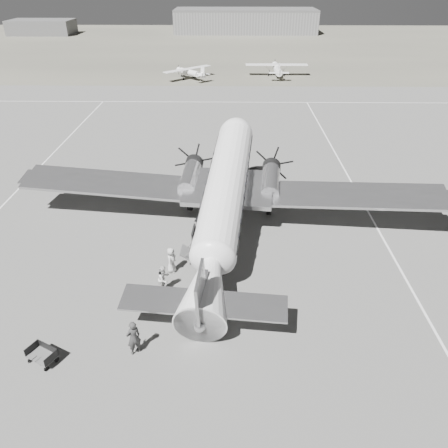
{
  "coord_description": "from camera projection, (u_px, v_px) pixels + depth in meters",
  "views": [
    {
      "loc": [
        0.84,
        -24.25,
        16.97
      ],
      "look_at": [
        0.45,
        0.89,
        2.2
      ],
      "focal_mm": 35.0,
      "sensor_mm": 36.0,
      "label": 1
    }
  ],
  "objects": [
    {
      "name": "hangar_main",
      "position": [
        245.0,
        21.0,
        131.23
      ],
      "size": [
        42.0,
        14.0,
        6.6
      ],
      "color": "slate",
      "rests_on": "ground"
    },
    {
      "name": "passenger",
      "position": [
        171.0,
        260.0,
        27.83
      ],
      "size": [
        0.71,
        0.95,
        1.78
      ],
      "primitive_type": "imported",
      "rotation": [
        0.0,
        0.0,
        1.39
      ],
      "color": "#AAAAA8",
      "rests_on": "ground"
    },
    {
      "name": "dc3_airliner",
      "position": [
        224.0,
        199.0,
        30.44
      ],
      "size": [
        34.43,
        25.59,
        6.16
      ],
      "primitive_type": null,
      "rotation": [
        0.0,
        0.0,
        -0.1
      ],
      "color": "#B8B8BA",
      "rests_on": "ground"
    },
    {
      "name": "taxi_line_horizon",
      "position": [
        225.0,
        102.0,
        64.0
      ],
      "size": [
        90.0,
        0.15,
        0.01
      ],
      "primitive_type": "cube",
      "color": "silver",
      "rests_on": "ground"
    },
    {
      "name": "baggage_cart_far",
      "position": [
        42.0,
        356.0,
        21.58
      ],
      "size": [
        1.8,
        1.61,
        0.84
      ],
      "primitive_type": null,
      "rotation": [
        0.0,
        0.0,
        -0.48
      ],
      "color": "#4F4F4F",
      "rests_on": "ground"
    },
    {
      "name": "shed_secondary",
      "position": [
        42.0,
        27.0,
        128.38
      ],
      "size": [
        18.0,
        10.0,
        4.0
      ],
      "primitive_type": "cube",
      "color": "#4F4F4F",
      "rests_on": "ground"
    },
    {
      "name": "light_plane_right",
      "position": [
        277.0,
        70.0,
        78.62
      ],
      "size": [
        11.31,
        9.19,
        2.34
      ],
      "primitive_type": null,
      "rotation": [
        0.0,
        0.0,
        0.01
      ],
      "color": "white",
      "rests_on": "ground"
    },
    {
      "name": "taxi_line_right",
      "position": [
        395.0,
        260.0,
        29.35
      ],
      "size": [
        0.15,
        80.0,
        0.01
      ],
      "primitive_type": "cube",
      "color": "silver",
      "rests_on": "ground"
    },
    {
      "name": "taxi_line_left",
      "position": [
        16.0,
        191.0,
        38.38
      ],
      "size": [
        0.15,
        60.0,
        0.01
      ],
      "primitive_type": "cube",
      "color": "silver",
      "rests_on": "ground"
    },
    {
      "name": "ramp_agent",
      "position": [
        164.0,
        279.0,
        26.09
      ],
      "size": [
        1.05,
        1.12,
        1.84
      ],
      "primitive_type": "imported",
      "rotation": [
        0.0,
        0.0,
        1.05
      ],
      "color": "silver",
      "rests_on": "ground"
    },
    {
      "name": "grass_infield",
      "position": [
        228.0,
        45.0,
        111.42
      ],
      "size": [
        260.0,
        90.0,
        0.01
      ],
      "primitive_type": "cube",
      "color": "#666456",
      "rests_on": "ground"
    },
    {
      "name": "ground_crew",
      "position": [
        134.0,
        338.0,
        21.81
      ],
      "size": [
        0.89,
        0.84,
        2.04
      ],
      "primitive_type": "imported",
      "rotation": [
        0.0,
        0.0,
        3.79
      ],
      "color": "#2E2E2E",
      "rests_on": "ground"
    },
    {
      "name": "baggage_cart_near",
      "position": [
        158.0,
        301.0,
        25.06
      ],
      "size": [
        1.64,
        1.21,
        0.89
      ],
      "primitive_type": null,
      "rotation": [
        0.0,
        0.0,
        -0.06
      ],
      "color": "#4F4F4F",
      "rests_on": "ground"
    },
    {
      "name": "ground",
      "position": [
        217.0,
        259.0,
        29.52
      ],
      "size": [
        260.0,
        260.0,
        0.0
      ],
      "primitive_type": "plane",
      "color": "slate",
      "rests_on": "ground"
    },
    {
      "name": "light_plane_left",
      "position": [
        189.0,
        73.0,
        76.61
      ],
      "size": [
        12.57,
        12.47,
        2.03
      ],
      "primitive_type": null,
      "rotation": [
        0.0,
        0.0,
        0.75
      ],
      "color": "white",
      "rests_on": "ground"
    }
  ]
}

